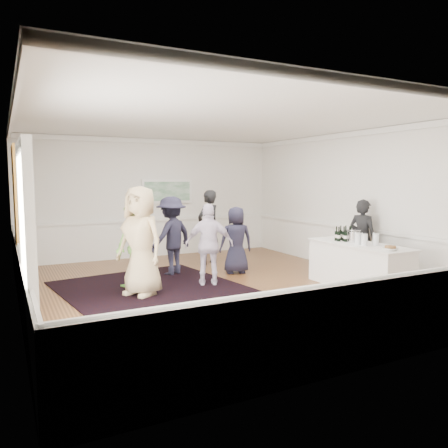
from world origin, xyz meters
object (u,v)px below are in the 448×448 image
guest_tan (141,241)px  guest_dark_b (208,227)px  ice_bucket (354,236)px  bartender (362,239)px  guest_green (135,248)px  guest_dark_a (171,236)px  nut_bowl (390,248)px  guest_navy (236,240)px  guest_lilac (209,245)px  serving_table (359,266)px

guest_tan → guest_dark_b: (2.35, 2.13, -0.08)m
guest_tan → ice_bucket: size_ratio=7.69×
bartender → guest_green: 4.81m
guest_dark_a → nut_bowl: (2.72, -3.66, 0.05)m
bartender → nut_bowl: bearing=135.3°
ice_bucket → bartender: bearing=34.2°
guest_tan → guest_dark_a: bearing=110.6°
guest_navy → bartender: bearing=157.8°
guest_dark_b → ice_bucket: guest_dark_b is taller
guest_green → guest_navy: size_ratio=1.10×
guest_dark_b → ice_bucket: size_ratio=7.10×
guest_green → guest_dark_a: size_ratio=0.95×
guest_lilac → ice_bucket: size_ratio=6.31×
guest_dark_a → ice_bucket: guest_dark_a is taller
guest_tan → guest_green: size_ratio=1.21×
guest_tan → ice_bucket: guest_tan is taller
nut_bowl → guest_green: bearing=146.0°
guest_dark_b → guest_green: bearing=15.0°
guest_dark_b → nut_bowl: (1.47, -4.39, -0.01)m
guest_lilac → guest_navy: guest_lilac is taller
serving_table → bartender: bearing=42.4°
guest_green → guest_lilac: (1.45, -0.22, -0.01)m
guest_green → serving_table: bearing=46.4°
serving_table → nut_bowl: size_ratio=8.47×
serving_table → guest_dark_b: 3.91m
serving_table → guest_lilac: 2.96m
guest_navy → guest_dark_b: bearing=-72.3°
guest_navy → guest_dark_a: bearing=-8.3°
bartender → guest_green: bartender is taller
guest_tan → guest_dark_a: 1.79m
guest_navy → nut_bowl: 3.42m
serving_table → bartender: 1.07m
guest_navy → ice_bucket: size_ratio=5.81×
bartender → guest_tan: guest_tan is taller
guest_tan → guest_dark_a: (1.10, 1.40, -0.13)m
serving_table → ice_bucket: 0.59m
serving_table → guest_green: (-3.95, 1.75, 0.39)m
serving_table → guest_dark_a: guest_dark_a is taller
guest_tan → guest_dark_b: size_ratio=1.08×
guest_green → guest_dark_b: guest_dark_b is taller
guest_lilac → guest_dark_a: size_ratio=0.94×
guest_tan → nut_bowl: bearing=28.4°
guest_tan → guest_dark_a: guest_tan is taller
guest_green → guest_dark_a: 1.55m
guest_green → guest_navy: (2.46, 0.52, -0.07)m
ice_bucket → guest_tan: bearing=163.0°
nut_bowl → guest_dark_a: bearing=126.6°
guest_dark_b → guest_navy: 1.29m
guest_lilac → nut_bowl: size_ratio=6.40×
guest_navy → ice_bucket: (1.53, -2.08, 0.24)m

